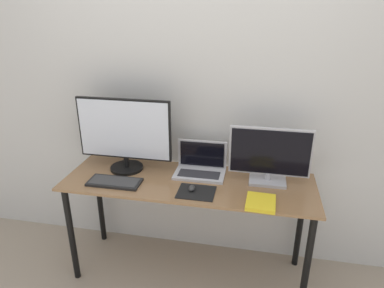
# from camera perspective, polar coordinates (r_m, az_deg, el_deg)

# --- Properties ---
(wall_back) EXTENTS (7.00, 0.05, 2.50)m
(wall_back) POSITION_cam_1_polar(r_m,az_deg,el_deg) (2.43, 1.02, 7.98)
(wall_back) COLOR silver
(wall_back) RESTS_ON ground_plane
(desk) EXTENTS (1.67, 0.55, 0.75)m
(desk) POSITION_cam_1_polar(r_m,az_deg,el_deg) (2.35, -0.60, -8.39)
(desk) COLOR olive
(desk) RESTS_ON ground_plane
(monitor_left) EXTENTS (0.66, 0.23, 0.52)m
(monitor_left) POSITION_cam_1_polar(r_m,az_deg,el_deg) (2.40, -11.22, 1.67)
(monitor_left) COLOR black
(monitor_left) RESTS_ON desk
(monitor_right) EXTENTS (0.52, 0.17, 0.38)m
(monitor_right) POSITION_cam_1_polar(r_m,az_deg,el_deg) (2.26, 12.81, -1.97)
(monitor_right) COLOR #B2B2B7
(monitor_right) RESTS_ON desk
(laptop) EXTENTS (0.34, 0.21, 0.22)m
(laptop) POSITION_cam_1_polar(r_m,az_deg,el_deg) (2.38, 1.44, -3.65)
(laptop) COLOR silver
(laptop) RESTS_ON desk
(keyboard) EXTENTS (0.35, 0.16, 0.02)m
(keyboard) POSITION_cam_1_polar(r_m,az_deg,el_deg) (2.32, -12.78, -6.19)
(keyboard) COLOR black
(keyboard) RESTS_ON desk
(mousepad) EXTENTS (0.23, 0.19, 0.00)m
(mousepad) POSITION_cam_1_polar(r_m,az_deg,el_deg) (2.16, 0.71, -8.02)
(mousepad) COLOR black
(mousepad) RESTS_ON desk
(mouse) EXTENTS (0.04, 0.06, 0.03)m
(mouse) POSITION_cam_1_polar(r_m,az_deg,el_deg) (2.17, -0.02, -7.35)
(mouse) COLOR #333333
(mouse) RESTS_ON mousepad
(book) EXTENTS (0.18, 0.20, 0.02)m
(book) POSITION_cam_1_polar(r_m,az_deg,el_deg) (2.08, 11.38, -9.52)
(book) COLOR yellow
(book) RESTS_ON desk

